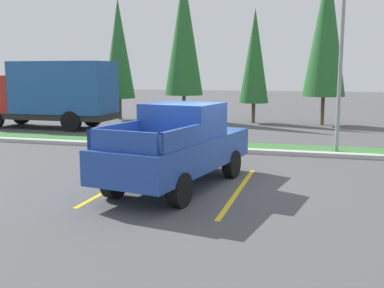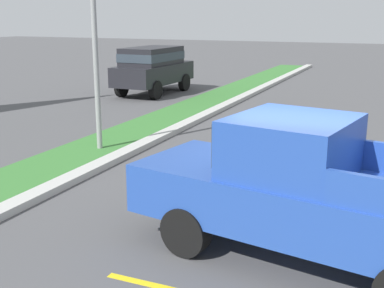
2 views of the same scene
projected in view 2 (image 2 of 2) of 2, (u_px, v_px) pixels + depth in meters
ground_plane at (293, 238)px, 8.08m from camera, size 120.00×120.00×0.00m
parking_line_far at (323, 220)px, 8.77m from camera, size 0.12×4.80×0.01m
curb_strip at (43, 192)px, 9.99m from camera, size 56.00×0.40×0.15m
grass_median at (1, 187)px, 10.42m from camera, size 56.00×1.80×0.06m
pickup_truck_main at (306, 192)px, 7.16m from camera, size 2.79×5.48×2.10m
suv_distant at (153, 67)px, 22.58m from camera, size 4.65×2.06×2.10m
street_light at (99, 10)px, 12.38m from camera, size 0.24×1.49×6.12m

